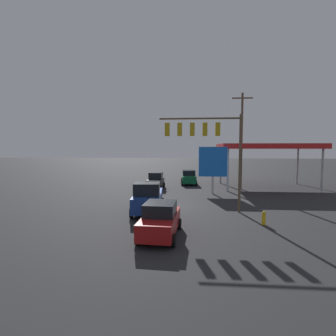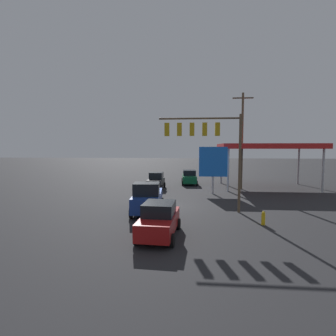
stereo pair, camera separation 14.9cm
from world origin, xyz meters
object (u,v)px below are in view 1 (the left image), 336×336
at_px(traffic_signal_assembly, 206,138).
at_px(pickup_parked, 148,198).
at_px(utility_pole, 242,139).
at_px(sedan_waiting, 189,177).
at_px(fire_hydrant, 264,218).
at_px(price_sign, 213,163).
at_px(hatchback_crossing, 156,181).
at_px(sedan_far, 160,220).

relative_size(traffic_signal_assembly, pickup_parked, 1.40).
height_order(traffic_signal_assembly, utility_pole, utility_pole).
relative_size(sedan_waiting, fire_hydrant, 5.09).
distance_m(pickup_parked, fire_hydrant, 8.32).
bearing_deg(price_sign, hatchback_crossing, -23.56).
bearing_deg(fire_hydrant, traffic_signal_assembly, -42.61).
bearing_deg(price_sign, sedan_far, 73.61).
bearing_deg(fire_hydrant, utility_pole, -95.21).
xyz_separation_m(utility_pole, pickup_parked, (9.26, 12.22, -4.85)).
bearing_deg(pickup_parked, hatchback_crossing, -179.39).
height_order(hatchback_crossing, pickup_parked, pickup_parked).
distance_m(pickup_parked, sedan_waiting, 16.20).
relative_size(price_sign, sedan_far, 1.12).
bearing_deg(price_sign, pickup_parked, 57.38).
xyz_separation_m(price_sign, sedan_far, (4.11, 13.98, -2.40)).
bearing_deg(utility_pole, hatchback_crossing, 3.21).
height_order(price_sign, sedan_far, price_sign).
xyz_separation_m(pickup_parked, sedan_waiting, (-3.07, -15.90, -0.16)).
distance_m(hatchback_crossing, sedan_far, 17.01).
bearing_deg(hatchback_crossing, fire_hydrant, 33.40).
relative_size(utility_pole, sedan_far, 2.51).
distance_m(traffic_signal_assembly, price_sign, 8.43).
bearing_deg(pickup_parked, sedan_waiting, 165.23).
height_order(pickup_parked, fire_hydrant, pickup_parked).
height_order(hatchback_crossing, fire_hydrant, hatchback_crossing).
distance_m(traffic_signal_assembly, hatchback_crossing, 12.98).
xyz_separation_m(traffic_signal_assembly, price_sign, (-1.24, -7.99, -2.37)).
distance_m(sedan_far, sedan_waiting, 21.14).
bearing_deg(hatchback_crossing, pickup_parked, 5.79).
relative_size(price_sign, hatchback_crossing, 1.31).
height_order(traffic_signal_assembly, fire_hydrant, traffic_signal_assembly).
bearing_deg(utility_pole, pickup_parked, 52.85).
height_order(traffic_signal_assembly, hatchback_crossing, traffic_signal_assembly).
height_order(hatchback_crossing, sedan_far, hatchback_crossing).
height_order(traffic_signal_assembly, sedan_waiting, traffic_signal_assembly).
xyz_separation_m(utility_pole, fire_hydrant, (1.34, 14.67, -5.52)).
distance_m(sedan_waiting, fire_hydrant, 18.99).
bearing_deg(sedan_waiting, traffic_signal_assembly, 2.38).
distance_m(utility_pole, pickup_parked, 16.08).
height_order(traffic_signal_assembly, sedan_far, traffic_signal_assembly).
relative_size(price_sign, fire_hydrant, 5.73).
xyz_separation_m(utility_pole, sedan_waiting, (6.19, -3.68, -5.00)).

